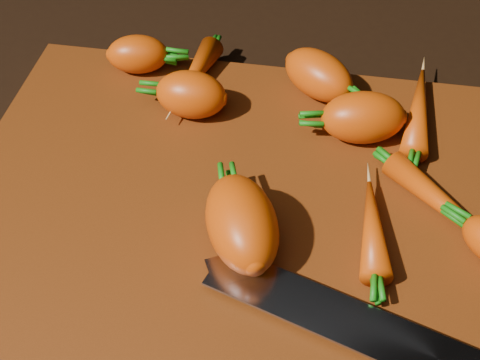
# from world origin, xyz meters

# --- Properties ---
(ground) EXTENTS (2.00, 2.00, 0.01)m
(ground) POSITION_xyz_m (0.00, 0.00, -0.01)
(ground) COLOR black
(cutting_board) EXTENTS (0.50, 0.40, 0.01)m
(cutting_board) POSITION_xyz_m (0.00, 0.00, 0.01)
(cutting_board) COLOR maroon
(cutting_board) RESTS_ON ground
(carrot_0) EXTENTS (0.07, 0.05, 0.04)m
(carrot_0) POSITION_xyz_m (-0.14, 0.17, 0.03)
(carrot_0) COLOR #CA460C
(carrot_0) RESTS_ON cutting_board
(carrot_1) EXTENTS (0.07, 0.05, 0.05)m
(carrot_1) POSITION_xyz_m (-0.07, 0.11, 0.04)
(carrot_1) COLOR #CA460C
(carrot_1) RESTS_ON cutting_board
(carrot_2) EXTENTS (0.09, 0.09, 0.05)m
(carrot_2) POSITION_xyz_m (0.05, 0.16, 0.04)
(carrot_2) COLOR #CA460C
(carrot_2) RESTS_ON cutting_board
(carrot_3) EXTENTS (0.09, 0.11, 0.06)m
(carrot_3) POSITION_xyz_m (0.01, -0.05, 0.04)
(carrot_3) COLOR #CA460C
(carrot_3) RESTS_ON cutting_board
(carrot_4) EXTENTS (0.09, 0.06, 0.05)m
(carrot_4) POSITION_xyz_m (0.10, 0.10, 0.04)
(carrot_4) COLOR #CA460C
(carrot_4) RESTS_ON cutting_board
(carrot_5) EXTENTS (0.06, 0.04, 0.04)m
(carrot_5) POSITION_xyz_m (-0.14, 0.17, 0.03)
(carrot_5) COLOR #CA460C
(carrot_5) RESTS_ON cutting_board
(carrot_7) EXTENTS (0.04, 0.13, 0.03)m
(carrot_7) POSITION_xyz_m (0.16, 0.14, 0.03)
(carrot_7) COLOR #CA460C
(carrot_7) RESTS_ON cutting_board
(carrot_8) EXTENTS (0.12, 0.12, 0.03)m
(carrot_8) POSITION_xyz_m (0.18, 0.01, 0.02)
(carrot_8) COLOR #CA460C
(carrot_8) RESTS_ON cutting_board
(carrot_9) EXTENTS (0.03, 0.10, 0.03)m
(carrot_9) POSITION_xyz_m (0.12, -0.02, 0.03)
(carrot_9) COLOR #CA460C
(carrot_9) RESTS_ON cutting_board
(carrot_10) EXTENTS (0.04, 0.10, 0.03)m
(carrot_10) POSITION_xyz_m (-0.07, 0.16, 0.03)
(carrot_10) COLOR #CA460C
(carrot_10) RESTS_ON cutting_board
(knife) EXTENTS (0.36, 0.14, 0.02)m
(knife) POSITION_xyz_m (0.12, -0.12, 0.02)
(knife) COLOR gray
(knife) RESTS_ON cutting_board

